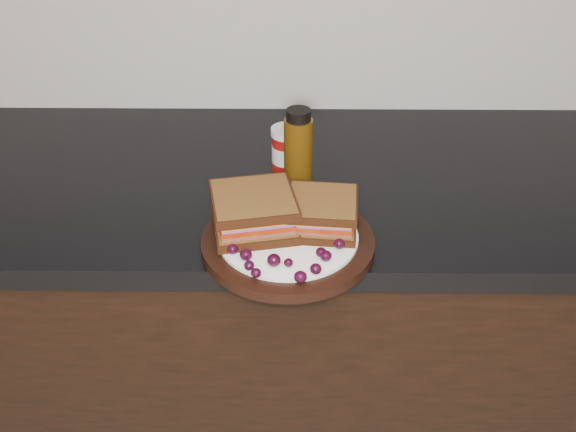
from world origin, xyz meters
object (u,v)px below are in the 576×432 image
sandwich_left (254,212)px  oil_bottle (298,147)px  plate (288,242)px  condiment_jar (287,150)px

sandwich_left → oil_bottle: oil_bottle is taller
plate → sandwich_left: 0.07m
oil_bottle → plate: bearing=-94.6°
plate → condiment_jar: size_ratio=3.10×
plate → oil_bottle: 0.22m
sandwich_left → condiment_jar: condiment_jar is taller
condiment_jar → oil_bottle: 0.06m
sandwich_left → oil_bottle: 0.20m
plate → condiment_jar: condiment_jar is taller
plate → sandwich_left: sandwich_left is taller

